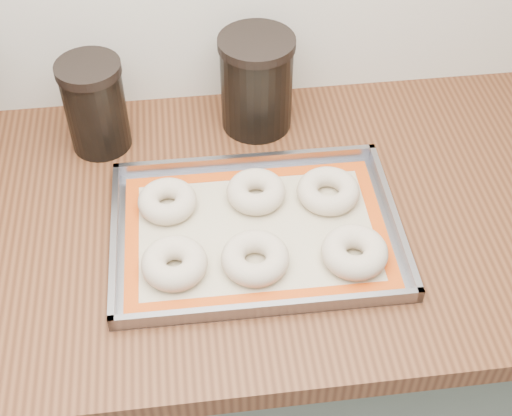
{
  "coord_description": "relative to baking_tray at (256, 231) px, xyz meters",
  "views": [
    {
      "loc": [
        0.11,
        0.86,
        1.76
      ],
      "look_at": [
        0.21,
        1.62,
        0.96
      ],
      "focal_mm": 50.0,
      "sensor_mm": 36.0,
      "label": 1
    }
  ],
  "objects": [
    {
      "name": "baking_tray",
      "position": [
        0.0,
        0.0,
        0.0
      ],
      "size": [
        0.46,
        0.34,
        0.03
      ],
      "rotation": [
        0.0,
        0.0,
        -0.01
      ],
      "color": "gray",
      "rests_on": "countertop"
    },
    {
      "name": "canister_right",
      "position": [
        0.04,
        0.28,
        0.09
      ],
      "size": [
        0.14,
        0.14,
        0.18
      ],
      "color": "black",
      "rests_on": "countertop"
    },
    {
      "name": "baking_mat",
      "position": [
        0.0,
        0.0,
        -0.0
      ],
      "size": [
        0.42,
        0.3,
        0.0
      ],
      "rotation": [
        0.0,
        0.0,
        -0.01
      ],
      "color": "#C6B793",
      "rests_on": "baking_tray"
    },
    {
      "name": "canister_mid",
      "position": [
        -0.25,
        0.26,
        0.08
      ],
      "size": [
        0.11,
        0.11,
        0.17
      ],
      "color": "black",
      "rests_on": "countertop"
    },
    {
      "name": "bagel_front_mid",
      "position": [
        -0.01,
        -0.07,
        0.02
      ],
      "size": [
        0.13,
        0.13,
        0.04
      ],
      "primitive_type": "torus",
      "rotation": [
        0.0,
        0.0,
        -0.24
      ],
      "color": "beige",
      "rests_on": "baking_mat"
    },
    {
      "name": "bagel_back_left",
      "position": [
        -0.14,
        0.07,
        0.02
      ],
      "size": [
        0.11,
        0.11,
        0.04
      ],
      "primitive_type": "torus",
      "rotation": [
        0.0,
        0.0,
        -0.13
      ],
      "color": "beige",
      "rests_on": "baking_mat"
    },
    {
      "name": "bagel_front_left",
      "position": [
        -0.13,
        -0.07,
        0.02
      ],
      "size": [
        0.11,
        0.11,
        0.04
      ],
      "primitive_type": "torus",
      "rotation": [
        0.0,
        0.0,
        0.06
      ],
      "color": "beige",
      "rests_on": "baking_mat"
    },
    {
      "name": "cabinet",
      "position": [
        -0.21,
        0.05,
        -0.48
      ],
      "size": [
        3.0,
        0.65,
        0.86
      ],
      "primitive_type": "cube",
      "color": "#5C675B",
      "rests_on": "floor"
    },
    {
      "name": "countertop",
      "position": [
        -0.21,
        0.05,
        -0.03
      ],
      "size": [
        3.06,
        0.68,
        0.04
      ],
      "primitive_type": "cube",
      "color": "brown",
      "rests_on": "cabinet"
    },
    {
      "name": "bagel_back_right",
      "position": [
        0.13,
        0.06,
        0.01
      ],
      "size": [
        0.13,
        0.13,
        0.03
      ],
      "primitive_type": "torus",
      "rotation": [
        0.0,
        0.0,
        0.25
      ],
      "color": "beige",
      "rests_on": "baking_mat"
    },
    {
      "name": "bagel_front_right",
      "position": [
        0.14,
        -0.08,
        0.02
      ],
      "size": [
        0.13,
        0.13,
        0.04
      ],
      "primitive_type": "torus",
      "rotation": [
        0.0,
        0.0,
        -0.27
      ],
      "color": "beige",
      "rests_on": "baking_mat"
    },
    {
      "name": "bagel_back_mid",
      "position": [
        0.01,
        0.07,
        0.02
      ],
      "size": [
        0.12,
        0.12,
        0.04
      ],
      "primitive_type": "torus",
      "rotation": [
        0.0,
        0.0,
        0.2
      ],
      "color": "beige",
      "rests_on": "baking_mat"
    }
  ]
}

